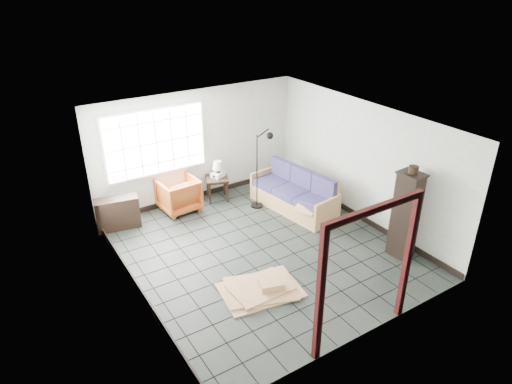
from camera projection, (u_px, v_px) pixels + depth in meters
ground at (262, 249)px, 8.97m from camera, size 5.50×5.50×0.00m
room_shell at (262, 171)px, 8.25m from camera, size 5.02×5.52×2.61m
window_panel at (156, 142)px, 9.82m from camera, size 2.32×0.08×1.52m
doorway_trim at (369, 258)px, 6.32m from camera, size 1.80×0.08×2.20m
futon_sofa at (295, 195)px, 10.36m from camera, size 1.08×2.21×0.94m
armchair at (178, 193)px, 10.26m from camera, size 0.88×0.83×0.84m
side_table at (217, 181)px, 10.72m from camera, size 0.65×0.65×0.56m
table_lamp at (218, 166)px, 10.62m from camera, size 0.25×0.25×0.39m
projector at (218, 174)px, 10.71m from camera, size 0.36×0.33×0.10m
floor_lamp at (263, 166)px, 10.18m from camera, size 0.49×0.33×1.86m
console_shelf at (118, 213)px, 9.58m from camera, size 0.93×0.49×0.69m
tall_shelf at (405, 215)px, 8.44m from camera, size 0.39×0.49×1.72m
pot at (413, 170)px, 8.02m from camera, size 0.21×0.21×0.13m
open_box at (313, 213)px, 9.91m from camera, size 1.02×0.74×0.52m
cardboard_pile at (262, 288)px, 7.82m from camera, size 1.46×1.21×0.20m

